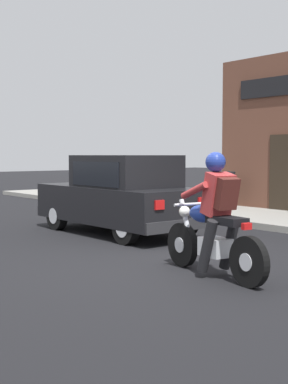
{
  "coord_description": "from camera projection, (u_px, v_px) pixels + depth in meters",
  "views": [
    {
      "loc": [
        -5.1,
        -5.89,
        1.59
      ],
      "look_at": [
        0.58,
        1.12,
        0.95
      ],
      "focal_mm": 50.0,
      "sensor_mm": 36.0,
      "label": 1
    }
  ],
  "objects": [
    {
      "name": "sidewalk_curb",
      "position": [
        237.0,
        215.0,
        13.41
      ],
      "size": [
        2.6,
        22.0,
        0.14
      ],
      "primitive_type": "cube",
      "color": "gray",
      "rests_on": "ground"
    },
    {
      "name": "ground_plane",
      "position": [
        161.0,
        262.0,
        7.88
      ],
      "size": [
        80.0,
        80.0,
        0.0
      ],
      "primitive_type": "plane",
      "color": "black"
    },
    {
      "name": "car_hatchback",
      "position": [
        120.0,
        195.0,
        10.68
      ],
      "size": [
        1.65,
        3.78,
        1.57
      ],
      "color": "black",
      "rests_on": "ground"
    },
    {
      "name": "trash_bin",
      "position": [
        225.0,
        189.0,
        14.55
      ],
      "size": [
        0.56,
        0.56,
        0.98
      ],
      "color": "#2D2D33",
      "rests_on": "sidewalk_curb"
    },
    {
      "name": "motorcycle_with_rider",
      "position": [
        214.0,
        225.0,
        6.92
      ],
      "size": [
        0.64,
        2.01,
        1.62
      ],
      "color": "black",
      "rests_on": "ground"
    }
  ]
}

